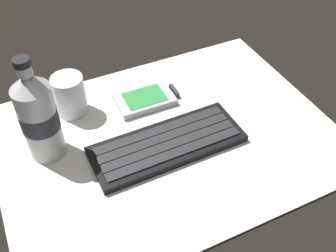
{
  "coord_description": "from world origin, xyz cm",
  "views": [
    {
      "loc": [
        -23.15,
        -48.57,
        55.68
      ],
      "look_at": [
        0.0,
        0.0,
        3.0
      ],
      "focal_mm": 42.62,
      "sensor_mm": 36.0,
      "label": 1
    }
  ],
  "objects_px": {
    "juice_cup": "(70,96)",
    "water_bottle": "(38,116)",
    "keyboard": "(167,144)",
    "handheld_device": "(148,99)"
  },
  "relations": [
    {
      "from": "handheld_device",
      "to": "juice_cup",
      "type": "bearing_deg",
      "value": 165.84
    },
    {
      "from": "handheld_device",
      "to": "water_bottle",
      "type": "xyz_separation_m",
      "value": [
        -0.22,
        -0.05,
        0.08
      ]
    },
    {
      "from": "handheld_device",
      "to": "water_bottle",
      "type": "bearing_deg",
      "value": -167.05
    },
    {
      "from": "handheld_device",
      "to": "juice_cup",
      "type": "height_order",
      "value": "juice_cup"
    },
    {
      "from": "keyboard",
      "to": "water_bottle",
      "type": "height_order",
      "value": "water_bottle"
    },
    {
      "from": "juice_cup",
      "to": "water_bottle",
      "type": "height_order",
      "value": "water_bottle"
    },
    {
      "from": "keyboard",
      "to": "handheld_device",
      "type": "distance_m",
      "value": 0.14
    },
    {
      "from": "handheld_device",
      "to": "juice_cup",
      "type": "relative_size",
      "value": 1.51
    },
    {
      "from": "keyboard",
      "to": "juice_cup",
      "type": "bearing_deg",
      "value": 127.08
    },
    {
      "from": "handheld_device",
      "to": "water_bottle",
      "type": "height_order",
      "value": "water_bottle"
    }
  ]
}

